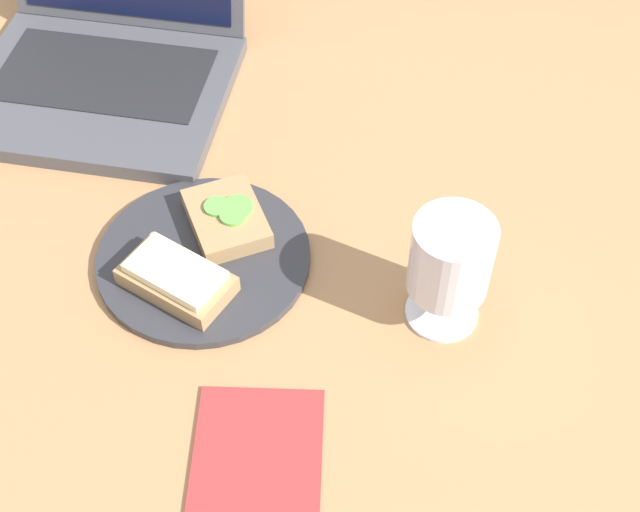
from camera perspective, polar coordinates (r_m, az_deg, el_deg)
name	(u,v)px	position (r cm, az deg, el deg)	size (l,w,h in cm)	color
wooden_table	(295,267)	(96.44, -1.64, -0.71)	(140.00, 140.00, 3.00)	#B27F51
plate	(204,258)	(95.41, -7.44, -0.11)	(22.73, 22.73, 1.02)	#333338
sandwich_with_cheese	(176,278)	(91.68, -9.18, -1.40)	(12.90, 10.16, 2.97)	#A88456
sandwich_with_cucumber	(227,218)	(96.65, -5.98, 2.43)	(11.53, 12.33, 2.48)	#A88456
wine_glass	(451,261)	(85.05, 8.35, -0.35)	(7.99, 7.99, 13.06)	white
laptop	(105,58)	(117.27, -13.59, 12.23)	(31.76, 31.25, 20.16)	#4C4C51
napkin	(257,462)	(82.26, -4.07, -13.00)	(11.69, 15.08, 0.40)	#B23333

